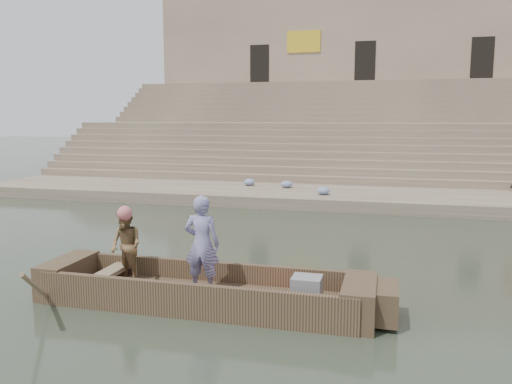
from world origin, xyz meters
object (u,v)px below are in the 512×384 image
at_px(standing_man, 202,244).
at_px(rowing_man, 126,246).
at_px(main_rowboat, 203,298).
at_px(television, 306,289).

height_order(standing_man, rowing_man, standing_man).
xyz_separation_m(main_rowboat, television, (1.72, -0.00, 0.31)).
relative_size(main_rowboat, standing_man, 3.09).
bearing_deg(standing_man, rowing_man, -8.50).
distance_m(rowing_man, television, 3.25).
relative_size(rowing_man, television, 2.78).
relative_size(main_rowboat, television, 10.87).
bearing_deg(television, standing_man, 179.26).
xyz_separation_m(main_rowboat, standing_man, (-0.01, 0.02, 0.92)).
xyz_separation_m(standing_man, rowing_man, (-1.48, 0.16, -0.17)).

